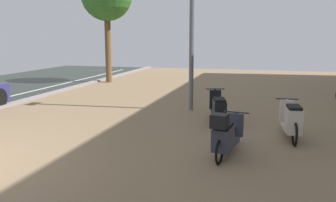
{
  "coord_description": "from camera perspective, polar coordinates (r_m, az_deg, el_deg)",
  "views": [
    {
      "loc": [
        5.61,
        -4.63,
        2.25
      ],
      "look_at": [
        3.81,
        2.06,
        1.0
      ],
      "focal_mm": 39.0,
      "sensor_mm": 36.0,
      "label": 1
    }
  ],
  "objects": [
    {
      "name": "lamp_post",
      "position": [
        11.0,
        3.77,
        15.23
      ],
      "size": [
        0.2,
        0.52,
        5.79
      ],
      "color": "slate",
      "rests_on": "ground"
    },
    {
      "name": "scooter_far",
      "position": [
        8.4,
        18.75,
        -2.92
      ],
      "size": [
        0.53,
        1.82,
        0.82
      ],
      "color": "black",
      "rests_on": "ground"
    },
    {
      "name": "scooter_near",
      "position": [
        9.53,
        7.85,
        -1.15
      ],
      "size": [
        0.73,
        1.84,
        0.82
      ],
      "color": "black",
      "rests_on": "ground"
    },
    {
      "name": "scooter_mid",
      "position": [
        6.91,
        8.98,
        -5.3
      ],
      "size": [
        0.61,
        1.75,
        0.93
      ],
      "color": "black",
      "rests_on": "ground"
    }
  ]
}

